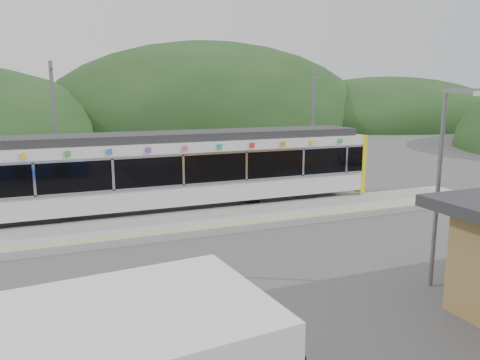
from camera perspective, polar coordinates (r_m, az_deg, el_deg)
name	(u,v)px	position (r m, az deg, el deg)	size (l,w,h in m)	color
ground	(267,244)	(17.69, 3.35, -7.78)	(120.00, 120.00, 0.00)	#4C4C4F
hills	(330,200)	(25.08, 10.93, -2.38)	(146.00, 149.00, 26.00)	#1E3D19
platform	(235,218)	(20.54, -0.63, -4.68)	(26.00, 3.20, 0.30)	#9E9E99
yellow_line	(246,222)	(19.34, 0.79, -5.19)	(26.00, 0.10, 0.01)	yellow
train	(165,169)	(21.95, -9.16, 1.31)	(20.44, 3.01, 3.74)	black
catenary_mast_west	(55,134)	(23.75, -21.58, 5.26)	(0.18, 1.80, 7.00)	slate
catenary_mast_east	(313,126)	(27.71, 8.90, 6.57)	(0.18, 1.80, 7.00)	slate
lamp_post	(443,171)	(14.19, 23.48, 0.99)	(0.49, 1.07, 5.73)	slate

